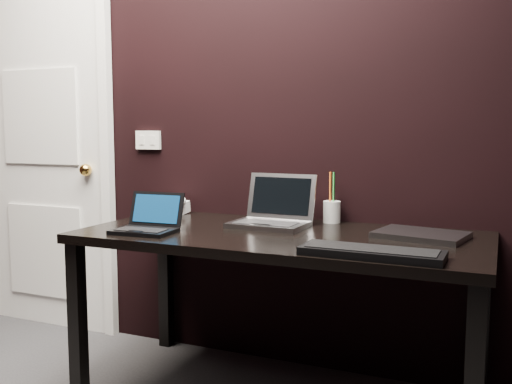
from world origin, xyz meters
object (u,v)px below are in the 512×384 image
at_px(silver_laptop, 272,216).
at_px(desk_phone, 168,207).
at_px(desk, 280,251).
at_px(closed_laptop, 421,235).
at_px(mobile_phone, 148,211).
at_px(ext_keyboard, 371,252).
at_px(door, 44,152).
at_px(pen_cup, 332,211).
at_px(netbook, 148,224).

xyz_separation_m(silver_laptop, desk_phone, (-0.63, 0.12, -0.00)).
distance_m(desk, closed_laptop, 0.58).
bearing_deg(mobile_phone, desk, -7.63).
height_order(silver_laptop, closed_laptop, silver_laptop).
distance_m(desk, mobile_phone, 0.75).
bearing_deg(closed_laptop, ext_keyboard, -104.46).
relative_size(door, desk_phone, 9.82).
distance_m(door, ext_keyboard, 2.23).
relative_size(ext_keyboard, closed_laptop, 1.27).
bearing_deg(desk, door, 167.18).
bearing_deg(silver_laptop, pen_cup, 41.69).
xyz_separation_m(ext_keyboard, pen_cup, (-0.33, 0.65, 0.04)).
height_order(door, desk_phone, door).
xyz_separation_m(door, closed_laptop, (2.21, -0.25, -0.29)).
xyz_separation_m(desk, netbook, (-0.53, -0.21, 0.11)).
bearing_deg(silver_laptop, desk_phone, 169.06).
bearing_deg(desk, mobile_phone, 172.37).
bearing_deg(mobile_phone, pen_cup, 16.41).
bearing_deg(pen_cup, closed_laptop, -27.15).
distance_m(closed_laptop, mobile_phone, 1.29).
height_order(closed_laptop, pen_cup, pen_cup).
height_order(ext_keyboard, mobile_phone, mobile_phone).
height_order(desk, netbook, netbook).
distance_m(closed_laptop, pen_cup, 0.49).
bearing_deg(closed_laptop, door, 173.56).
bearing_deg(ext_keyboard, pen_cup, 116.74).
height_order(door, mobile_phone, door).
height_order(netbook, ext_keyboard, netbook).
xyz_separation_m(door, pen_cup, (1.77, -0.03, -0.25)).
bearing_deg(ext_keyboard, desk_phone, 154.11).
bearing_deg(mobile_phone, ext_keyboard, -18.59).
relative_size(netbook, mobile_phone, 2.51).
bearing_deg(closed_laptop, desk, -167.37).
bearing_deg(silver_laptop, door, 171.79).
distance_m(silver_laptop, closed_laptop, 0.66).
height_order(desk, closed_laptop, closed_laptop).
xyz_separation_m(netbook, desk_phone, (-0.20, 0.48, 0.01)).
bearing_deg(desk, ext_keyboard, -33.59).
distance_m(desk, desk_phone, 0.79).
distance_m(mobile_phone, pen_cup, 0.89).
height_order(desk, desk_phone, desk_phone).
bearing_deg(door, netbook, -27.46).
bearing_deg(door, silver_laptop, -8.21).
bearing_deg(mobile_phone, silver_laptop, 4.83).
xyz_separation_m(desk, desk_phone, (-0.73, 0.27, 0.12)).
relative_size(desk, ext_keyboard, 3.46).
bearing_deg(silver_laptop, mobile_phone, -175.17).
height_order(ext_keyboard, pen_cup, pen_cup).
distance_m(netbook, pen_cup, 0.86).
xyz_separation_m(closed_laptop, mobile_phone, (-1.29, -0.03, 0.03)).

